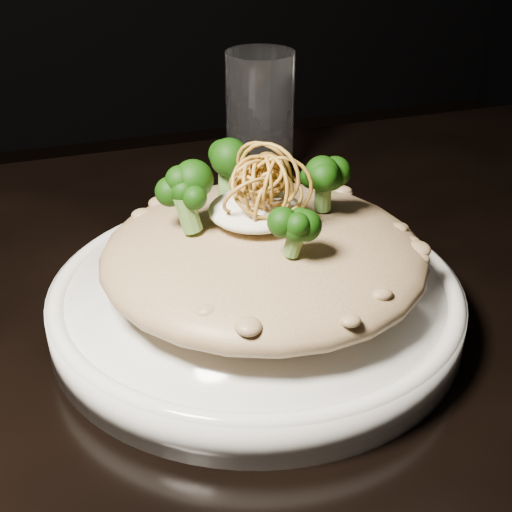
{
  "coord_description": "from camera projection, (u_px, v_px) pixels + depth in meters",
  "views": [
    {
      "loc": [
        -0.13,
        -0.39,
        1.05
      ],
      "look_at": [
        0.01,
        0.02,
        0.81
      ],
      "focal_mm": 50.0,
      "sensor_mm": 36.0,
      "label": 1
    }
  ],
  "objects": [
    {
      "name": "cheese",
      "position": [
        255.0,
        210.0,
        0.49
      ],
      "size": [
        0.06,
        0.06,
        0.02
      ],
      "primitive_type": "ellipsoid",
      "color": "white",
      "rests_on": "risotto"
    },
    {
      "name": "shallots",
      "position": [
        260.0,
        176.0,
        0.47
      ],
      "size": [
        0.05,
        0.05,
        0.03
      ],
      "primitive_type": null,
      "color": "olive",
      "rests_on": "cheese"
    },
    {
      "name": "broccoli",
      "position": [
        259.0,
        189.0,
        0.47
      ],
      "size": [
        0.15,
        0.15,
        0.05
      ],
      "primitive_type": null,
      "color": "black",
      "rests_on": "risotto"
    },
    {
      "name": "drinking_glass",
      "position": [
        260.0,
        112.0,
        0.75
      ],
      "size": [
        0.08,
        0.08,
        0.13
      ],
      "primitive_type": "cylinder",
      "rotation": [
        0.0,
        0.0,
        0.14
      ],
      "color": "white",
      "rests_on": "table"
    },
    {
      "name": "plate",
      "position": [
        256.0,
        303.0,
        0.52
      ],
      "size": [
        0.3,
        0.3,
        0.03
      ],
      "primitive_type": "cylinder",
      "color": "white",
      "rests_on": "table"
    },
    {
      "name": "risotto",
      "position": [
        264.0,
        255.0,
        0.5
      ],
      "size": [
        0.23,
        0.23,
        0.05
      ],
      "primitive_type": "ellipsoid",
      "color": "brown",
      "rests_on": "plate"
    },
    {
      "name": "table",
      "position": [
        250.0,
        425.0,
        0.55
      ],
      "size": [
        1.1,
        0.8,
        0.75
      ],
      "color": "black",
      "rests_on": "ground"
    }
  ]
}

